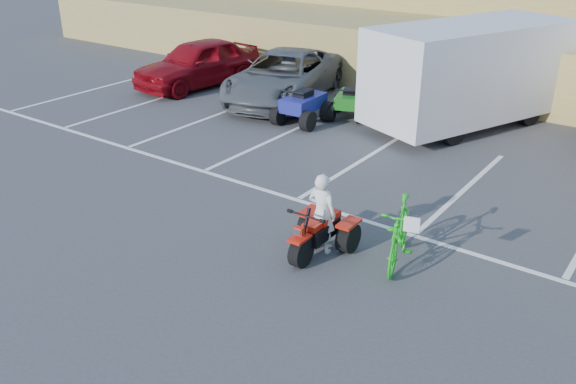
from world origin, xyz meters
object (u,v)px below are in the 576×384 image
Objects in this scene: rider at (322,213)px; quad_atv_green at (349,117)px; cargo_trailer at (470,71)px; quad_atv_blue at (303,123)px; grey_pickup at (284,76)px; red_trike_atv at (316,254)px; red_car at (198,63)px; green_dirt_bike at (400,232)px.

quad_atv_green is at bearing -63.95° from rider.
cargo_trailer reaches higher than quad_atv_blue.
grey_pickup is (-6.29, 7.49, 0.03)m from rider.
quad_atv_green is at bearing 115.58° from red_trike_atv.
red_car is (-9.76, 7.19, 0.06)m from rider.
red_car is (-9.76, 7.34, 0.81)m from red_trike_atv.
green_dirt_bike is 8.28m from quad_atv_green.
green_dirt_bike is (1.29, 0.47, -0.18)m from rider.
green_dirt_bike is 10.34m from grey_pickup.
rider is 0.79× the size of green_dirt_bike.
green_dirt_bike is at bearing -24.62° from red_car.
green_dirt_bike is 7.89m from quad_atv_blue.
red_car is 5.56m from quad_atv_blue.
quad_atv_green reaches higher than red_trike_atv.
quad_atv_blue is at bearing 120.09° from green_dirt_bike.
red_trike_atv is 0.77× the size of green_dirt_bike.
cargo_trailer is at bearing -86.87° from rider.
red_car is at bearing -149.95° from cargo_trailer.
cargo_trailer is (-0.58, 8.62, 1.54)m from red_trike_atv.
rider is 8.53m from cargo_trailer.
red_car is (-3.46, -0.30, 0.03)m from grey_pickup.
green_dirt_bike is 1.25× the size of quad_atv_green.
grey_pickup is 1.18× the size of red_car.
cargo_trailer reaches higher than quad_atv_green.
quad_atv_blue is 1.49m from quad_atv_green.
grey_pickup reaches higher than quad_atv_green.
cargo_trailer is 4.88m from quad_atv_blue.
quad_atv_blue is (1.88, -1.61, -0.77)m from grey_pickup.
rider is 0.23× the size of cargo_trailer.
cargo_trailer is (5.72, 0.98, 0.76)m from grey_pickup.
red_trike_atv is 12.24m from red_car.
quad_atv_blue is at bearing -55.02° from grey_pickup.
quad_atv_blue is (-4.42, 5.88, -0.75)m from rider.
quad_atv_blue is 1.10× the size of quad_atv_green.
green_dirt_bike is at bearing -45.87° from quad_atv_blue.
cargo_trailer is 3.65m from quad_atv_green.
green_dirt_bike is (1.29, 0.62, 0.57)m from red_trike_atv.
rider is at bearing -64.32° from grey_pickup.
rider is at bearing -176.61° from green_dirt_bike.
rider is 0.32× the size of red_car.
red_trike_atv is at bearing 90.00° from rider.
grey_pickup reaches higher than red_trike_atv.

